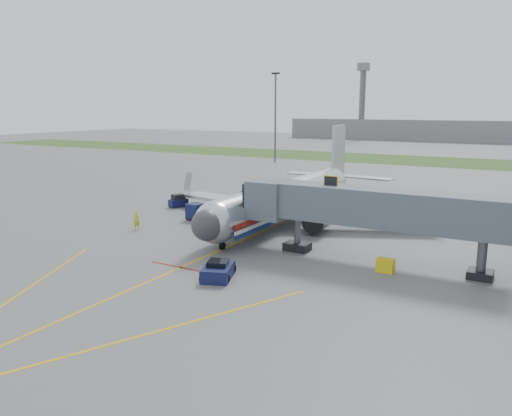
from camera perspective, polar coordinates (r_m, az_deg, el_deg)
The scene contains 16 objects.
ground at distance 43.45m, azimuth -5.33°, elevation -5.35°, with size 400.00×400.00×0.00m, color #565659.
grass_strip at distance 126.95m, azimuth 18.65°, elevation 5.13°, with size 300.00×25.00×0.01m, color #2D4C1E.
apron_markings at distance 37.93m, azimuth -11.79°, elevation -8.05°, with size 21.52×50.00×0.01m.
airliner at distance 55.67m, azimuth 3.62°, elevation 1.19°, with size 32.10×35.67×10.25m.
jet_bridge at distance 41.37m, azimuth 13.47°, elevation -0.09°, with size 25.30×4.00×6.90m.
light_mast_left at distance 117.21m, azimuth 2.22°, elevation 10.53°, with size 2.00×0.44×20.40m.
distant_terminal at distance 207.02m, azimuth 20.35°, elevation 8.32°, with size 120.00×14.00×8.00m, color slate.
control_tower at distance 209.12m, azimuth 12.06°, elevation 12.45°, with size 4.00×4.00×30.00m.
pushback_tug at distance 37.48m, azimuth -4.35°, elevation -7.16°, with size 3.03×3.77×1.37m.
baggage_tug at distance 64.67m, azimuth -8.87°, elevation 0.77°, with size 2.03×2.63×1.64m.
baggage_cart_a at distance 58.93m, azimuth -3.70°, elevation -0.11°, with size 1.78×1.78×1.50m.
baggage_cart_b at distance 56.87m, azimuth -6.91°, elevation -0.40°, with size 1.89×1.89×1.87m.
baggage_cart_c at distance 56.74m, azimuth 0.39°, elevation -0.47°, with size 1.59×1.59×1.61m.
belt_loader at distance 59.40m, azimuth -1.83°, elevation -0.17°, with size 2.79×5.08×2.40m.
ground_power_cart at distance 40.06m, azimuth 14.59°, elevation -6.36°, with size 1.35×0.95×1.04m.
ramp_worker at distance 53.36m, azimuth -13.47°, elevation -1.42°, with size 0.68×0.45×1.88m, color #C0DA19.
Camera 1 is at (23.95, -34.04, 12.45)m, focal length 35.00 mm.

